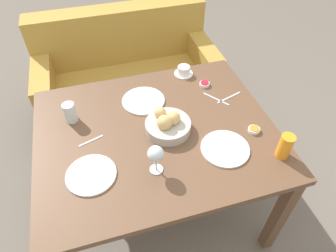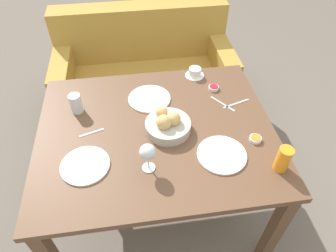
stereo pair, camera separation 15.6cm
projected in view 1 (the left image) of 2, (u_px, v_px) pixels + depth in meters
name	position (u px, v px, depth m)	size (l,w,h in m)	color
ground_plane	(159.00, 203.00, 2.12)	(10.00, 10.00, 0.00)	#6B6056
dining_table	(156.00, 142.00, 1.65)	(1.25, 1.03, 0.75)	brown
couch	(128.00, 80.00, 2.61)	(1.43, 0.70, 0.87)	#B28938
bread_basket	(168.00, 124.00, 1.56)	(0.24, 0.24, 0.12)	#B2ADA3
plate_near_left	(91.00, 175.00, 1.38)	(0.23, 0.23, 0.01)	white
plate_near_right	(225.00, 148.00, 1.49)	(0.24, 0.24, 0.01)	white
plate_far_center	(143.00, 101.00, 1.75)	(0.25, 0.25, 0.01)	white
juice_glass	(285.00, 146.00, 1.42)	(0.07, 0.07, 0.13)	orange
water_tumbler	(70.00, 113.00, 1.60)	(0.07, 0.07, 0.11)	silver
wine_glass	(156.00, 155.00, 1.32)	(0.08, 0.08, 0.16)	silver
coffee_cup	(184.00, 71.00, 1.92)	(0.12, 0.12, 0.06)	white
jam_bowl_berry	(205.00, 84.00, 1.85)	(0.06, 0.06, 0.02)	white
jam_bowl_honey	(254.00, 130.00, 1.57)	(0.06, 0.06, 0.02)	white
fork_silver	(216.00, 99.00, 1.76)	(0.11, 0.15, 0.00)	#B7B7BC
knife_silver	(229.00, 97.00, 1.77)	(0.17, 0.06, 0.00)	#B7B7BC
spoon_coffee	(91.00, 141.00, 1.53)	(0.13, 0.05, 0.00)	#B7B7BC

